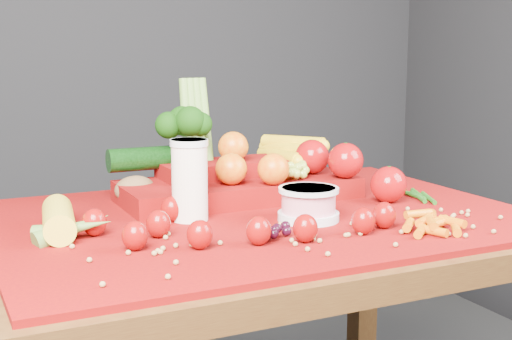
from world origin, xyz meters
name	(u,v)px	position (x,y,z in m)	size (l,w,h in m)	color
table	(260,265)	(0.00, 0.00, 0.66)	(1.10, 0.80, 0.75)	#33190B
red_cloth	(260,217)	(0.00, 0.00, 0.76)	(1.05, 0.75, 0.01)	#740903
milk_glass	(190,177)	(-0.14, 0.02, 0.85)	(0.07, 0.07, 0.16)	white
yogurt_bowl	(308,203)	(0.06, -0.09, 0.80)	(0.12, 0.12, 0.07)	silver
strawberry_scatter	(231,223)	(-0.12, -0.14, 0.79)	(0.54, 0.28, 0.05)	maroon
dark_grape_cluster	(278,231)	(-0.05, -0.18, 0.78)	(0.06, 0.05, 0.03)	black
soybean_scatter	(309,236)	(0.00, -0.20, 0.77)	(0.84, 0.24, 0.01)	#A37C46
corn_ear	(69,226)	(-0.38, -0.01, 0.78)	(0.20, 0.25, 0.06)	yellow
potato	(135,190)	(-0.20, 0.20, 0.79)	(0.09, 0.07, 0.06)	brown
baby_carrot_pile	(429,221)	(0.23, -0.24, 0.78)	(0.17, 0.17, 0.03)	#CD5F07
green_bean_pile	(421,195)	(0.40, -0.01, 0.77)	(0.14, 0.12, 0.01)	#1B5313
produce_mound	(248,172)	(0.04, 0.15, 0.82)	(0.59, 0.37, 0.27)	#740903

